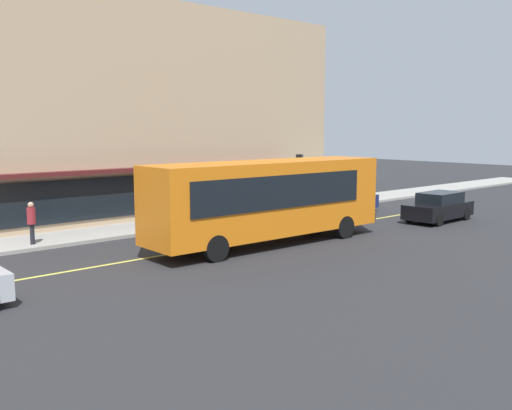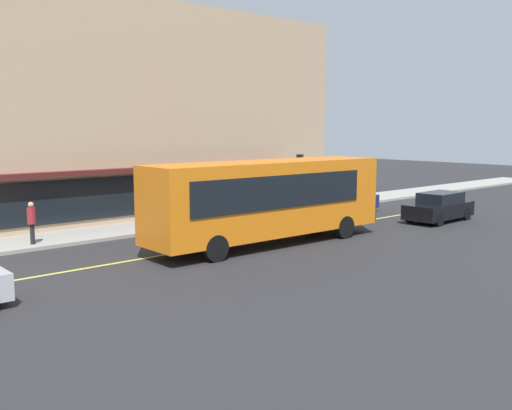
% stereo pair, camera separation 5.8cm
% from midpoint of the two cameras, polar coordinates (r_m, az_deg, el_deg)
% --- Properties ---
extents(ground, '(120.00, 120.00, 0.00)m').
position_cam_midpoint_polar(ground, '(23.98, -3.89, -4.08)').
color(ground, '#28282B').
extents(sidewalk, '(80.00, 3.04, 0.15)m').
position_cam_midpoint_polar(sidewalk, '(28.45, -10.66, -2.18)').
color(sidewalk, '#9E9B93').
rests_on(sidewalk, ground).
extents(lane_centre_stripe, '(36.00, 0.16, 0.01)m').
position_cam_midpoint_polar(lane_centre_stripe, '(23.98, -3.89, -4.07)').
color(lane_centre_stripe, '#D8D14C').
rests_on(lane_centre_stripe, ground).
extents(storefront_building, '(26.46, 12.59, 11.37)m').
position_cam_midpoint_polar(storefront_building, '(35.23, -15.54, 8.70)').
color(storefront_building, tan).
rests_on(storefront_building, ground).
extents(bus, '(11.19, 2.83, 3.50)m').
position_cam_midpoint_polar(bus, '(23.97, 1.33, 0.74)').
color(bus, orange).
rests_on(bus, ground).
extents(traffic_light, '(0.30, 0.52, 3.20)m').
position_cam_midpoint_polar(traffic_light, '(33.30, 4.46, 3.62)').
color(traffic_light, '#2D2D33').
rests_on(traffic_light, sidewalk).
extents(car_black, '(4.36, 1.97, 1.52)m').
position_cam_midpoint_polar(car_black, '(31.61, 17.71, -0.21)').
color(car_black, black).
rests_on(car_black, ground).
extents(car_navy, '(4.32, 1.89, 1.52)m').
position_cam_midpoint_polar(car_navy, '(33.43, 8.67, 0.48)').
color(car_navy, navy).
rests_on(car_navy, ground).
extents(pedestrian_by_curb, '(0.34, 0.34, 1.61)m').
position_cam_midpoint_polar(pedestrian_by_curb, '(32.12, -2.21, 0.94)').
color(pedestrian_by_curb, black).
rests_on(pedestrian_by_curb, sidewalk).
extents(pedestrian_near_storefront, '(0.34, 0.34, 1.74)m').
position_cam_midpoint_polar(pedestrian_near_storefront, '(25.09, -21.26, -1.29)').
color(pedestrian_near_storefront, black).
rests_on(pedestrian_near_storefront, sidewalk).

